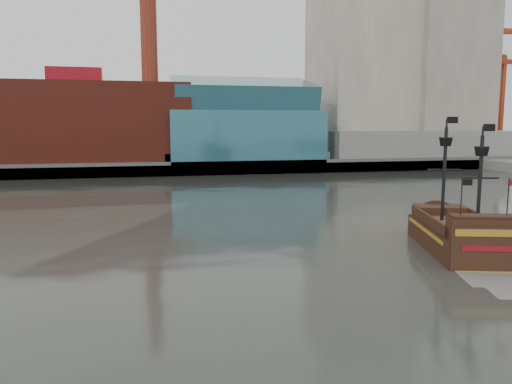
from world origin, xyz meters
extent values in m
plane|color=#242621|center=(0.00, 0.00, 0.00)|extent=(400.00, 400.00, 0.00)
cube|color=slate|center=(0.00, 92.00, 1.00)|extent=(220.00, 60.00, 2.00)
cube|color=#4C4C49|center=(0.00, 62.50, 1.30)|extent=(220.00, 1.00, 2.60)
cube|color=maroon|center=(-22.00, 72.00, 9.50)|extent=(42.00, 18.00, 15.00)
cube|color=#295F6F|center=(10.00, 70.00, 7.00)|extent=(30.00, 16.00, 10.00)
cube|color=beige|center=(40.00, 80.00, 25.00)|extent=(20.00, 22.00, 46.00)
cube|color=#A09986|center=(58.00, 76.00, 21.00)|extent=(18.00, 18.00, 38.00)
cube|color=beige|center=(50.00, 97.00, 28.00)|extent=(24.00, 20.00, 52.00)
cube|color=slate|center=(48.00, 66.00, 5.00)|extent=(40.00, 6.00, 6.00)
cylinder|color=maroon|center=(-8.00, 74.00, 28.00)|extent=(3.20, 3.20, 22.00)
cube|color=#295F6F|center=(10.00, 70.00, 15.00)|extent=(28.00, 14.94, 8.78)
cube|color=slate|center=(78.00, 82.00, 3.50)|extent=(4.00, 4.00, 3.00)
cylinder|color=maroon|center=(78.00, 82.00, 18.00)|extent=(1.40, 1.40, 32.00)
cube|color=maroon|center=(75.00, 82.00, 33.00)|extent=(5.00, 2.50, 2.50)
cube|color=slate|center=(88.00, 92.00, 3.50)|extent=(4.00, 4.00, 3.00)
cylinder|color=maroon|center=(88.00, 92.00, 15.00)|extent=(1.40, 1.40, 26.00)
cube|color=maroon|center=(85.00, 92.00, 27.00)|extent=(5.00, 2.50, 2.50)
cube|color=black|center=(12.51, 2.86, 0.55)|extent=(7.53, 11.83, 2.38)
cube|color=#4F2F1D|center=(12.51, 2.86, 1.87)|extent=(6.78, 10.64, 0.27)
cube|color=black|center=(13.77, 7.07, 2.19)|extent=(4.35, 3.22, 0.91)
cube|color=black|center=(11.14, -1.70, 2.56)|extent=(4.58, 2.65, 1.65)
cube|color=black|center=(10.90, -2.50, 1.10)|extent=(4.36, 1.50, 3.66)
cube|color=#A77720|center=(10.87, -2.62, 2.56)|extent=(3.96, 1.25, 0.46)
cube|color=maroon|center=(10.87, -2.62, 1.55)|extent=(3.09, 0.99, 0.37)
cylinder|color=black|center=(12.20, 4.38, 5.58)|extent=(0.32, 0.32, 7.13)
cylinder|color=black|center=(12.82, 1.05, 5.30)|extent=(0.32, 0.32, 6.58)
cone|color=black|center=(12.20, 4.38, 8.05)|extent=(1.25, 1.25, 0.64)
cone|color=black|center=(12.82, 1.05, 7.50)|extent=(1.25, 1.25, 0.64)
cube|color=black|center=(12.60, 4.27, 9.69)|extent=(0.80, 0.26, 0.50)
cube|color=black|center=(13.22, 0.93, 9.15)|extent=(0.80, 0.26, 0.50)
cube|color=#929792|center=(10.46, -3.97, 0.01)|extent=(4.67, 4.27, 0.01)
camera|label=1|loc=(-10.44, -29.30, 9.36)|focal=35.00mm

